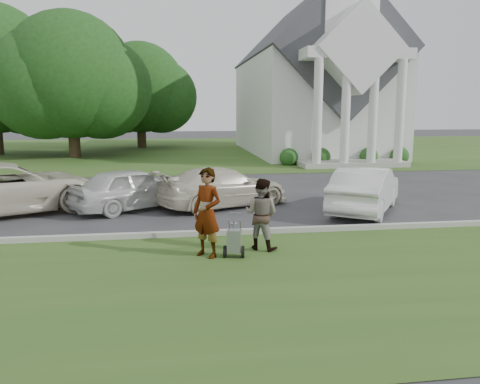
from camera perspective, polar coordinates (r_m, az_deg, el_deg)
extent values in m
plane|color=#333335|center=(11.88, -1.65, -5.99)|extent=(120.00, 120.00, 0.00)
cube|color=#30551D|center=(9.05, 0.51, -11.18)|extent=(80.00, 7.00, 0.01)
cube|color=#30551D|center=(38.50, -6.16, 5.14)|extent=(80.00, 30.00, 0.01)
cube|color=#9E9E93|center=(12.38, -1.94, -4.96)|extent=(80.00, 0.18, 0.15)
cube|color=white|center=(36.80, 8.28, 10.31)|extent=(9.00, 16.00, 7.00)
cube|color=#38383D|center=(36.99, 8.42, 15.74)|extent=(9.19, 17.00, 9.19)
cube|color=#9E9E93|center=(28.26, 13.33, 3.44)|extent=(6.20, 2.60, 0.30)
cylinder|color=white|center=(26.34, 9.44, 9.32)|extent=(0.50, 0.50, 6.00)
cylinder|color=white|center=(26.86, 12.74, 9.23)|extent=(0.50, 0.50, 6.00)
cylinder|color=white|center=(27.47, 15.91, 9.11)|extent=(0.50, 0.50, 6.00)
cylinder|color=white|center=(28.15, 18.92, 8.96)|extent=(0.50, 0.50, 6.00)
cube|color=white|center=(28.06, 14.01, 15.96)|extent=(6.20, 2.00, 0.60)
cube|color=white|center=(28.09, 14.03, 16.57)|extent=(5.09, 2.20, 5.09)
sphere|color=#1E4C19|center=(28.02, 5.98, 4.22)|extent=(1.10, 1.10, 1.10)
sphere|color=#1E4C19|center=(28.57, 9.88, 4.23)|extent=(1.10, 1.10, 1.10)
sphere|color=#1E4C19|center=(29.62, 15.43, 4.23)|extent=(1.10, 1.10, 1.10)
sphere|color=#1E4C19|center=(30.47, 18.89, 4.20)|extent=(1.10, 1.10, 1.10)
cylinder|color=#332316|center=(34.06, -19.58, 6.67)|extent=(0.76, 0.76, 3.20)
sphere|color=#1E4013|center=(34.09, -19.98, 13.23)|extent=(8.40, 8.40, 8.40)
sphere|color=#1E4013|center=(34.02, -16.61, 12.00)|extent=(6.89, 6.89, 6.89)
sphere|color=#1E4013|center=(34.13, -22.84, 11.99)|extent=(7.22, 7.22, 7.22)
sphere|color=#1E4013|center=(38.21, -24.83, 12.06)|extent=(7.54, 7.54, 7.54)
cylinder|color=#332316|center=(41.47, -11.92, 7.40)|extent=(0.76, 0.76, 3.00)
sphere|color=#1E4013|center=(41.47, -12.11, 12.36)|extent=(7.60, 7.60, 7.60)
sphere|color=#1E4013|center=(41.67, -9.65, 11.38)|extent=(6.23, 6.23, 6.23)
sphere|color=#1E4013|center=(41.28, -14.25, 11.49)|extent=(6.54, 6.54, 6.54)
cylinder|color=black|center=(10.56, -1.86, -7.28)|extent=(0.11, 0.28, 0.28)
cylinder|color=black|center=(10.54, 0.35, -7.31)|extent=(0.11, 0.28, 0.28)
cylinder|color=#2D2D33|center=(10.55, -0.75, -7.29)|extent=(0.46, 0.12, 0.03)
cube|color=gray|center=(10.48, -0.76, -5.98)|extent=(0.34, 0.30, 0.51)
cone|color=gray|center=(10.39, -0.76, -4.20)|extent=(0.18, 0.18, 0.15)
cylinder|color=#2D2D33|center=(10.37, -0.76, -3.80)|extent=(0.04, 0.04, 0.06)
cylinder|color=gray|center=(10.85, -1.30, -4.17)|extent=(0.15, 0.67, 0.48)
cylinder|color=gray|center=(10.83, 0.06, -4.18)|extent=(0.15, 0.67, 0.48)
cylinder|color=gray|center=(11.11, -0.53, -2.60)|extent=(0.29, 0.08, 0.03)
imported|color=#999999|center=(10.41, -4.04, -2.61)|extent=(0.86, 0.85, 2.01)
imported|color=#999999|center=(11.00, 2.60, -2.77)|extent=(1.04, 0.99, 1.69)
cylinder|color=gray|center=(11.62, -4.65, -3.51)|extent=(0.04, 0.04, 1.13)
cube|color=#2D2D33|center=(11.49, -4.69, -0.41)|extent=(0.09, 0.07, 0.17)
cylinder|color=gray|center=(11.47, -4.70, 0.01)|extent=(0.08, 0.08, 0.03)
imported|color=beige|center=(16.55, -26.34, 0.45)|extent=(6.48, 5.03, 1.63)
imported|color=silver|center=(15.85, -12.91, 0.44)|extent=(4.37, 3.64, 1.41)
imported|color=beige|center=(15.92, -2.07, 0.61)|extent=(4.97, 3.57, 1.34)
imported|color=silver|center=(15.62, 15.00, 0.32)|extent=(3.73, 4.56, 1.46)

